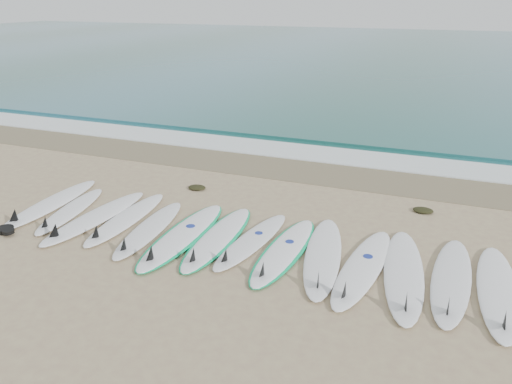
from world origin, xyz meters
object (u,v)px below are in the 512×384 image
(surfboard_0, at_px, (50,204))
(surfboard_13, at_px, (498,291))
(leash_coil, at_px, (6,230))
(surfboard_7, at_px, (250,241))

(surfboard_0, height_order, surfboard_13, surfboard_0)
(surfboard_0, relative_size, surfboard_13, 1.02)
(surfboard_13, xyz_separation_m, leash_coil, (-8.21, -1.02, -0.01))
(surfboard_13, bearing_deg, surfboard_7, 177.16)
(leash_coil, bearing_deg, surfboard_13, 7.07)
(surfboard_0, height_order, leash_coil, surfboard_0)
(surfboard_7, bearing_deg, leash_coil, -157.48)
(surfboard_13, relative_size, leash_coil, 5.96)
(surfboard_7, distance_m, leash_coil, 4.47)
(surfboard_0, distance_m, surfboard_13, 8.33)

